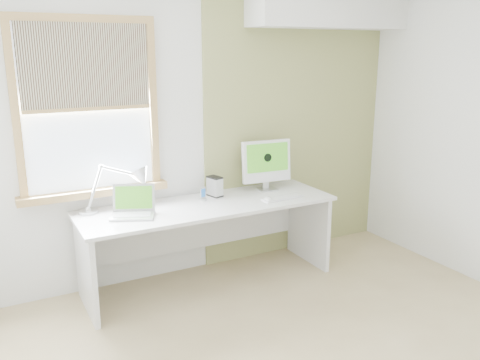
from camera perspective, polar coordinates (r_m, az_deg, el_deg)
room at (r=3.04m, az=9.35°, el=1.06°), size 4.04×3.54×2.64m
accent_wall at (r=5.00m, az=6.45°, el=6.46°), size 2.00×0.02×2.60m
soffit at (r=4.95m, az=10.03°, el=19.03°), size 1.60×0.40×0.42m
window at (r=4.16m, az=-16.85°, el=7.69°), size 1.20×0.14×1.42m
desk at (r=4.39m, az=-3.90°, el=-4.94°), size 2.20×0.70×0.73m
desk_lamp at (r=4.27m, az=-12.21°, el=-0.24°), size 0.69×0.28×0.38m
laptop at (r=4.06m, az=-12.05°, el=-3.11°), size 0.41×0.38×0.23m
phone_dock at (r=4.36m, az=-4.23°, el=-1.90°), size 0.08×0.08×0.12m
external_drive at (r=4.47m, az=-2.89°, el=-0.73°), size 0.12×0.16×0.18m
imac at (r=4.65m, az=3.02°, el=2.04°), size 0.48×0.17×0.46m
keyboard at (r=4.43m, az=4.85°, el=-2.01°), size 0.40×0.14×0.02m
mouse at (r=4.35m, az=3.24°, el=-2.16°), size 0.10×0.13×0.03m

